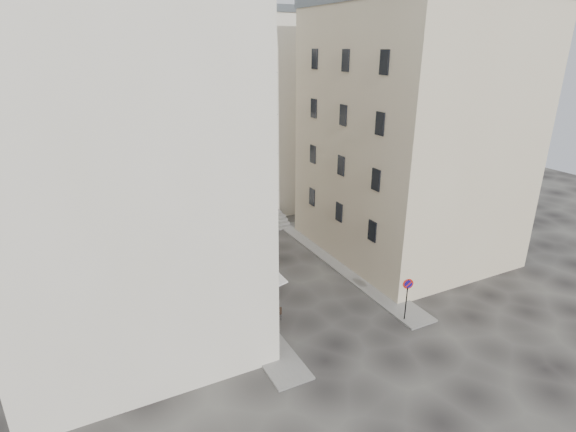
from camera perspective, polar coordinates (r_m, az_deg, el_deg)
ground at (r=29.91m, az=2.58°, el=-10.17°), size 90.00×90.00×0.00m
sidewalk_left at (r=31.51m, az=-8.29°, el=-8.54°), size 2.00×22.00×0.12m
sidewalk_right at (r=34.21m, az=6.74°, el=-5.97°), size 2.00×18.00×0.12m
building_left at (r=25.88m, az=-21.52°, el=8.06°), size 12.20×16.20×20.60m
building_right at (r=35.22m, az=15.26°, el=10.14°), size 12.20×14.20×18.60m
building_back at (r=43.34m, az=-11.05°, el=12.36°), size 18.20×10.20×18.60m
cafe_storefront at (r=28.19m, az=-6.12°, el=-7.95°), size 1.74×7.30×3.50m
stone_steps at (r=40.02m, az=-6.22°, el=-1.33°), size 9.00×3.15×0.80m
bollard_near at (r=27.62m, az=-2.39°, el=-11.75°), size 0.12×0.12×0.98m
bollard_mid at (r=30.40m, az=-5.16°, el=-8.55°), size 0.12×0.12×0.98m
bollard_far at (r=33.32m, az=-7.41°, el=-5.88°), size 0.12×0.12×0.98m
no_parking_sign at (r=27.38m, az=14.92°, el=-9.25°), size 0.62×0.24×2.82m
bistro_table_a at (r=27.27m, az=-2.24°, el=-12.40°), size 1.26×0.59×0.89m
bistro_table_b at (r=28.44m, az=-3.44°, el=-10.83°), size 1.35×0.63×0.95m
bistro_table_c at (r=29.26m, az=-3.61°, el=-10.02°), size 1.14×0.54×0.80m
bistro_table_d at (r=30.88m, az=-4.40°, el=-8.18°), size 1.25×0.59×0.88m
bistro_table_e at (r=31.68m, az=-6.43°, el=-7.38°), size 1.38×0.65×0.97m
pedestrian at (r=29.71m, az=-3.47°, el=-8.45°), size 0.76×0.75×1.77m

